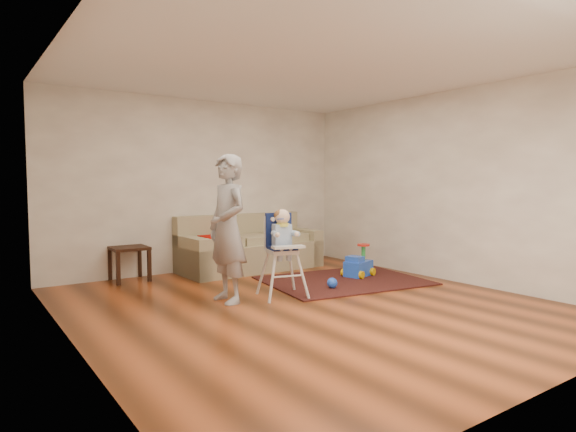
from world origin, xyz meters
TOP-DOWN VIEW (x-y plane):
  - ground at (0.00, 0.00)m, footprint 5.50×5.50m
  - room_envelope at (0.00, 0.53)m, footprint 5.04×5.52m
  - sofa at (0.60, 2.30)m, footprint 2.30×0.99m
  - side_table at (-1.27, 2.54)m, footprint 0.49×0.49m
  - area_rug at (1.22, 0.75)m, footprint 2.39×1.93m
  - ride_on_toy at (1.60, 0.86)m, footprint 0.50×0.41m
  - toy_ball at (0.74, 0.44)m, footprint 0.14×0.14m
  - high_chair at (-0.03, 0.48)m, footprint 0.62×0.62m
  - adult at (-0.69, 0.64)m, footprint 0.43×0.64m

SIDE VIEW (x-z plane):
  - ground at x=0.00m, z-range 0.00..0.00m
  - area_rug at x=1.22m, z-range 0.00..0.02m
  - toy_ball at x=0.74m, z-range 0.02..0.16m
  - side_table at x=-1.27m, z-range 0.00..0.49m
  - ride_on_toy at x=1.60m, z-range 0.02..0.49m
  - sofa at x=0.60m, z-range 0.00..0.88m
  - high_chair at x=-0.03m, z-range -0.02..1.07m
  - adult at x=-0.69m, z-range 0.00..1.73m
  - room_envelope at x=0.00m, z-range 0.52..3.24m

